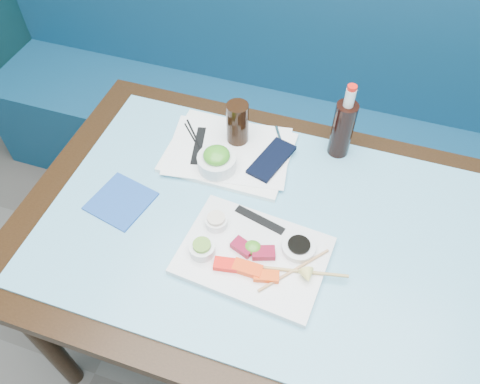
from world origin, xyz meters
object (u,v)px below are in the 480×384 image
(sashimi_plate, at_px, (253,256))
(cola_glass, at_px, (238,123))
(serving_tray, at_px, (229,152))
(seaweed_bowl, at_px, (217,162))
(cola_bottle_body, at_px, (342,129))
(dining_table, at_px, (270,246))
(blue_napkin, at_px, (121,201))
(booth_bench, at_px, (319,127))

(sashimi_plate, bearing_deg, cola_glass, 118.92)
(serving_tray, height_order, seaweed_bowl, seaweed_bowl)
(serving_tray, height_order, cola_glass, cola_glass)
(serving_tray, relative_size, cola_bottle_body, 2.01)
(dining_table, relative_size, blue_napkin, 9.11)
(booth_bench, distance_m, seaweed_bowl, 0.84)
(sashimi_plate, bearing_deg, dining_table, 83.60)
(booth_bench, relative_size, serving_tray, 8.16)
(cola_bottle_body, bearing_deg, dining_table, -108.48)
(dining_table, xyz_separation_m, blue_napkin, (-0.43, -0.05, 0.09))
(dining_table, relative_size, seaweed_bowl, 12.24)
(sashimi_plate, height_order, serving_tray, sashimi_plate)
(dining_table, relative_size, serving_tray, 3.81)
(cola_glass, bearing_deg, blue_napkin, -126.27)
(sashimi_plate, xyz_separation_m, serving_tray, (-0.18, 0.33, -0.00))
(dining_table, relative_size, cola_glass, 10.17)
(sashimi_plate, relative_size, cola_bottle_body, 2.00)
(seaweed_bowl, xyz_separation_m, blue_napkin, (-0.22, -0.19, -0.03))
(booth_bench, relative_size, dining_table, 2.14)
(sashimi_plate, bearing_deg, blue_napkin, 177.06)
(seaweed_bowl, relative_size, cola_glass, 0.83)
(sashimi_plate, bearing_deg, cola_bottle_body, 78.07)
(seaweed_bowl, relative_size, blue_napkin, 0.74)
(dining_table, bearing_deg, sashimi_plate, -101.31)
(blue_napkin, bearing_deg, dining_table, 6.35)
(cola_glass, distance_m, cola_bottle_body, 0.31)
(serving_tray, distance_m, seaweed_bowl, 0.08)
(cola_glass, bearing_deg, seaweed_bowl, -98.75)
(dining_table, distance_m, seaweed_bowl, 0.29)
(dining_table, distance_m, cola_bottle_body, 0.40)
(dining_table, relative_size, cola_bottle_body, 7.66)
(seaweed_bowl, bearing_deg, cola_bottle_body, 30.66)
(serving_tray, relative_size, cola_glass, 2.67)
(seaweed_bowl, xyz_separation_m, cola_glass, (0.02, 0.13, 0.05))
(seaweed_bowl, bearing_deg, booth_bench, 73.13)
(booth_bench, bearing_deg, seaweed_bowl, -106.87)
(dining_table, bearing_deg, cola_bottle_body, 71.52)
(cola_bottle_body, bearing_deg, cola_glass, -168.52)
(sashimi_plate, xyz_separation_m, cola_bottle_body, (0.13, 0.44, 0.08))
(dining_table, height_order, sashimi_plate, sashimi_plate)
(seaweed_bowl, distance_m, cola_bottle_body, 0.38)
(cola_bottle_body, height_order, blue_napkin, cola_bottle_body)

